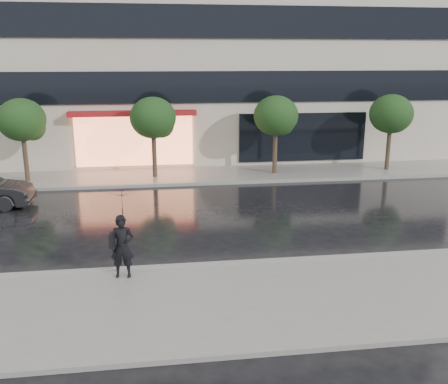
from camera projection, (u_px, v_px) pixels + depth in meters
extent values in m
plane|color=black|center=(255.00, 252.00, 15.35)|extent=(120.00, 120.00, 0.00)
cube|color=slate|center=(281.00, 299.00, 12.23)|extent=(60.00, 4.50, 0.12)
cube|color=slate|center=(215.00, 175.00, 25.13)|extent=(60.00, 3.50, 0.12)
cube|color=gray|center=(262.00, 263.00, 14.38)|extent=(60.00, 0.25, 0.14)
cube|color=gray|center=(220.00, 183.00, 23.46)|extent=(60.00, 0.25, 0.14)
cube|color=#BBAF9E|center=(199.00, 2.00, 30.19)|extent=(30.00, 12.00, 18.00)
cube|color=black|center=(211.00, 87.00, 25.63)|extent=(28.00, 0.12, 1.60)
cube|color=black|center=(210.00, 21.00, 24.79)|extent=(28.00, 0.12, 1.60)
cube|color=#FF8C59|center=(134.00, 141.00, 25.80)|extent=(6.00, 0.10, 2.60)
cube|color=maroon|center=(133.00, 113.00, 25.10)|extent=(6.40, 0.70, 0.25)
cube|color=black|center=(303.00, 137.00, 27.00)|extent=(7.00, 0.10, 2.60)
cylinder|color=#33261C|center=(26.00, 160.00, 23.43)|extent=(0.22, 0.22, 2.20)
ellipsoid|color=black|center=(21.00, 120.00, 22.93)|extent=(2.20, 2.20, 1.98)
sphere|color=black|center=(32.00, 128.00, 23.28)|extent=(1.20, 1.20, 1.20)
cylinder|color=#33261C|center=(154.00, 157.00, 24.22)|extent=(0.22, 0.22, 2.20)
ellipsoid|color=black|center=(153.00, 118.00, 23.72)|extent=(2.20, 2.20, 1.98)
sphere|color=black|center=(162.00, 125.00, 24.07)|extent=(1.20, 1.20, 1.20)
cylinder|color=#33261C|center=(275.00, 154.00, 25.02)|extent=(0.22, 0.22, 2.20)
ellipsoid|color=black|center=(276.00, 116.00, 24.52)|extent=(2.20, 2.20, 1.98)
sphere|color=black|center=(283.00, 123.00, 24.87)|extent=(1.20, 1.20, 1.20)
cylinder|color=#33261C|center=(388.00, 151.00, 25.81)|extent=(0.22, 0.22, 2.20)
ellipsoid|color=black|center=(391.00, 114.00, 25.31)|extent=(2.20, 2.20, 1.98)
sphere|color=black|center=(396.00, 121.00, 25.66)|extent=(1.20, 1.20, 1.20)
imported|color=black|center=(122.00, 247.00, 13.15)|extent=(0.66, 0.46, 1.70)
imported|color=#3B0A22|center=(122.00, 205.00, 12.85)|extent=(1.08, 1.10, 0.91)
cylinder|color=black|center=(123.00, 224.00, 12.99)|extent=(0.02, 0.02, 0.85)
cube|color=black|center=(112.00, 240.00, 13.03)|extent=(0.14, 0.33, 0.36)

